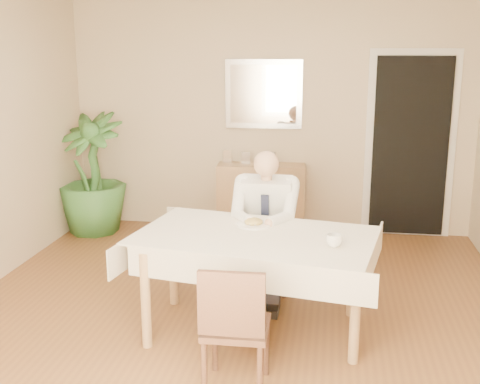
% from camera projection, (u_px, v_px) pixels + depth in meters
% --- Properties ---
extents(room, '(5.00, 5.02, 2.60)m').
position_uv_depth(room, '(233.00, 157.00, 4.35)').
color(room, brown).
rests_on(room, ground).
extents(window, '(1.34, 0.04, 1.44)m').
position_uv_depth(window, '(106.00, 248.00, 1.95)').
color(window, white).
rests_on(window, room).
extents(doorway, '(0.96, 0.07, 2.10)m').
position_uv_depth(doorway, '(410.00, 147.00, 6.55)').
color(doorway, white).
rests_on(doorway, ground).
extents(mirror, '(0.86, 0.04, 0.76)m').
position_uv_depth(mirror, '(264.00, 94.00, 6.67)').
color(mirror, silver).
rests_on(mirror, room).
extents(dining_table, '(1.89, 1.31, 0.75)m').
position_uv_depth(dining_table, '(255.00, 246.00, 4.37)').
color(dining_table, '#A1824F').
rests_on(dining_table, ground).
extents(chair_far, '(0.41, 0.41, 0.84)m').
position_uv_depth(chair_far, '(268.00, 235.00, 5.25)').
color(chair_far, '#3F2519').
rests_on(chair_far, ground).
extents(chair_near, '(0.40, 0.40, 0.83)m').
position_uv_depth(chair_near, '(234.00, 323.00, 3.60)').
color(chair_near, '#3F2519').
rests_on(chair_near, ground).
extents(seated_man, '(0.48, 0.72, 1.24)m').
position_uv_depth(seated_man, '(264.00, 220.00, 4.93)').
color(seated_man, white).
rests_on(seated_man, ground).
extents(plate, '(0.26, 0.26, 0.02)m').
position_uv_depth(plate, '(254.00, 224.00, 4.56)').
color(plate, white).
rests_on(plate, dining_table).
extents(food, '(0.14, 0.14, 0.06)m').
position_uv_depth(food, '(254.00, 222.00, 4.56)').
color(food, olive).
rests_on(food, dining_table).
extents(knife, '(0.01, 0.13, 0.01)m').
position_uv_depth(knife, '(258.00, 225.00, 4.49)').
color(knife, silver).
rests_on(knife, dining_table).
extents(fork, '(0.01, 0.13, 0.01)m').
position_uv_depth(fork, '(247.00, 224.00, 4.51)').
color(fork, silver).
rests_on(fork, dining_table).
extents(coffee_mug, '(0.14, 0.14, 0.09)m').
position_uv_depth(coffee_mug, '(334.00, 241.00, 4.08)').
color(coffee_mug, white).
rests_on(coffee_mug, dining_table).
extents(sideboard, '(1.00, 0.40, 0.78)m').
position_uv_depth(sideboard, '(261.00, 198.00, 6.81)').
color(sideboard, '#A1824F').
rests_on(sideboard, ground).
extents(photo_frame_left, '(0.10, 0.02, 0.14)m').
position_uv_depth(photo_frame_left, '(227.00, 157.00, 6.81)').
color(photo_frame_left, silver).
rests_on(photo_frame_left, sideboard).
extents(photo_frame_center, '(0.10, 0.02, 0.14)m').
position_uv_depth(photo_frame_center, '(246.00, 158.00, 6.72)').
color(photo_frame_center, silver).
rests_on(photo_frame_center, sideboard).
extents(photo_frame_right, '(0.10, 0.02, 0.14)m').
position_uv_depth(photo_frame_right, '(271.00, 158.00, 6.73)').
color(photo_frame_right, silver).
rests_on(photo_frame_right, sideboard).
extents(potted_palm, '(0.94, 0.94, 1.36)m').
position_uv_depth(potted_palm, '(91.00, 174.00, 6.74)').
color(potted_palm, '#2F5E27').
rests_on(potted_palm, ground).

